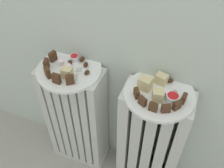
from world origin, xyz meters
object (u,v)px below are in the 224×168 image
Objects in this scene: radiator_right at (150,142)px; jam_bowl_left at (74,57)px; plate_left at (69,70)px; jam_bowl_right at (173,98)px; plate_right at (159,94)px; fork at (77,75)px; radiator_left at (77,119)px.

radiator_right is 0.50m from jam_bowl_left.
jam_bowl_right reaches higher than plate_left.
fork reaches higher than plate_right.
radiator_right is at bearing 158.10° from jam_bowl_right.
radiator_right is 0.46m from fork.
fork is at bearing -176.27° from plate_right.
radiator_right is at bearing -0.00° from plate_left.
plate_right is at bearing -9.09° from jam_bowl_left.
jam_bowl_left reaches higher than plate_right.
radiator_left and radiator_right have the same top height.
jam_bowl_left is (-0.37, 0.06, 0.02)m from plate_right.
fork is (0.05, -0.02, 0.33)m from radiator_left.
jam_bowl_left reaches higher than radiator_right.
plate_right is at bearing 0.00° from plate_left.
plate_right is (0.37, 0.00, 0.00)m from plate_left.
fork is (0.05, -0.08, -0.01)m from jam_bowl_left.
plate_left is at bearing 177.30° from jam_bowl_right.
jam_bowl_left is (-0.37, 0.06, 0.34)m from radiator_right.
fork is at bearing -23.71° from radiator_left.
radiator_right is 2.37× the size of plate_right.
plate_right is 0.06m from jam_bowl_right.
plate_left is 0.42m from jam_bowl_right.
radiator_right is at bearing 3.73° from fork.
radiator_left is at bearing 180.00° from radiator_right.
plate_right is 6.89× the size of jam_bowl_left.
jam_bowl_right is (0.42, -0.02, 0.02)m from plate_left.
fork is (-0.32, -0.02, 0.01)m from plate_right.
jam_bowl_right reaches higher than jam_bowl_left.
plate_right is at bearing 63.43° from radiator_right.
radiator_left is 0.37m from radiator_right.
jam_bowl_right reaches higher than plate_right.
jam_bowl_right is (0.05, -0.02, 0.02)m from plate_right.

